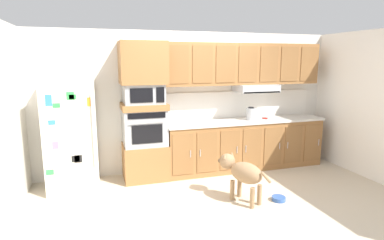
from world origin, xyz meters
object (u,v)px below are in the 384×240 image
Objects in this scene: electric_kettle at (251,114)px; microwave at (144,94)px; refrigerator at (71,134)px; dog_food_bowl at (279,198)px; built_in_oven at (144,127)px; screwdriver at (265,118)px; dog at (242,172)px.

microwave is at bearing 178.61° from electric_kettle.
electric_kettle is at bearing 0.38° from refrigerator.
dog_food_bowl is at bearing -40.88° from microwave.
microwave reaches higher than built_in_oven.
dog is at bearing -130.50° from screwdriver.
built_in_oven is 2.26m from screwdriver.
electric_kettle is (1.95, -0.05, -0.43)m from microwave.
screwdriver is 0.19× the size of dog.
refrigerator is 2.67m from dog.
dog is at bearing -47.59° from built_in_oven.
dog_food_bowl is at bearing -111.42° from screwdriver.
dog is (1.18, -1.29, -1.02)m from microwave.
electric_kettle is at bearing -1.39° from built_in_oven.
built_in_oven reaches higher than screwdriver.
electric_kettle is 0.27× the size of dog.
screwdriver is at bearing -0.74° from built_in_oven.
electric_kettle is 1.20× the size of dog_food_bowl.
refrigerator is at bearing -179.35° from screwdriver.
electric_kettle reaches higher than dog_food_bowl.
refrigerator is 10.44× the size of screwdriver.
screwdriver reaches higher than dog.
electric_kettle reaches higher than screwdriver.
screwdriver is at bearing -65.06° from dog.
dog_food_bowl is at bearing -133.30° from dog.
refrigerator reaches higher than dog.
microwave is at bearing 179.26° from screwdriver.
refrigerator is 7.33× the size of electric_kettle.
microwave reaches higher than electric_kettle.
built_in_oven is at bearing 139.13° from dog_food_bowl.
built_in_oven is 3.50× the size of dog_food_bowl.
refrigerator reaches higher than electric_kettle.
dog_food_bowl is (1.70, -1.47, -0.87)m from built_in_oven.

